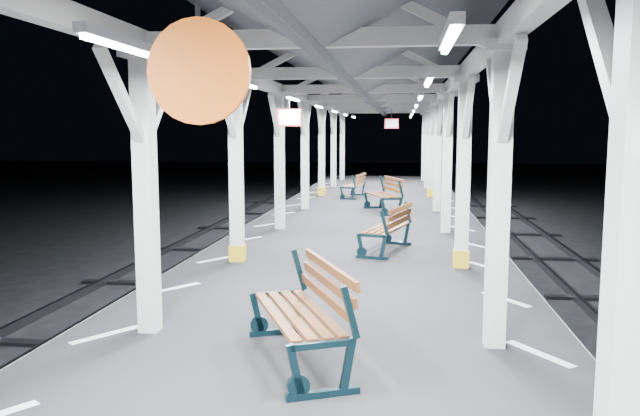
% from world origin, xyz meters
% --- Properties ---
extents(ground, '(120.00, 120.00, 0.00)m').
position_xyz_m(ground, '(0.00, 0.00, 0.00)').
color(ground, black).
rests_on(ground, ground).
extents(platform, '(6.00, 50.00, 1.00)m').
position_xyz_m(platform, '(0.00, 0.00, 0.50)').
color(platform, black).
rests_on(platform, ground).
extents(hazard_stripes_left, '(1.00, 48.00, 0.01)m').
position_xyz_m(hazard_stripes_left, '(-2.45, 0.00, 1.00)').
color(hazard_stripes_left, silver).
rests_on(hazard_stripes_left, platform).
extents(hazard_stripes_right, '(1.00, 48.00, 0.01)m').
position_xyz_m(hazard_stripes_right, '(2.45, 0.00, 1.00)').
color(hazard_stripes_right, silver).
rests_on(hazard_stripes_right, platform).
extents(track_left, '(2.20, 60.00, 0.16)m').
position_xyz_m(track_left, '(-5.00, 0.00, 0.08)').
color(track_left, '#2D2D33').
rests_on(track_left, ground).
extents(canopy, '(5.40, 49.00, 4.65)m').
position_xyz_m(canopy, '(0.00, -0.02, 4.56)').
color(canopy, silver).
rests_on(canopy, platform).
extents(bench_near, '(1.40, 2.01, 1.03)m').
position_xyz_m(bench_near, '(0.02, -2.72, 1.55)').
color(bench_near, black).
rests_on(bench_near, platform).
extents(bench_mid, '(1.07, 1.83, 0.94)m').
position_xyz_m(bench_mid, '(0.75, 3.37, 1.50)').
color(bench_mid, black).
rests_on(bench_mid, platform).
extents(bench_far, '(1.25, 2.01, 1.03)m').
position_xyz_m(bench_far, '(0.50, 9.62, 1.55)').
color(bench_far, black).
rests_on(bench_far, platform).
extents(bench_extra, '(0.85, 1.69, 0.88)m').
position_xyz_m(bench_extra, '(-0.70, 13.59, 1.47)').
color(bench_extra, black).
rests_on(bench_extra, platform).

